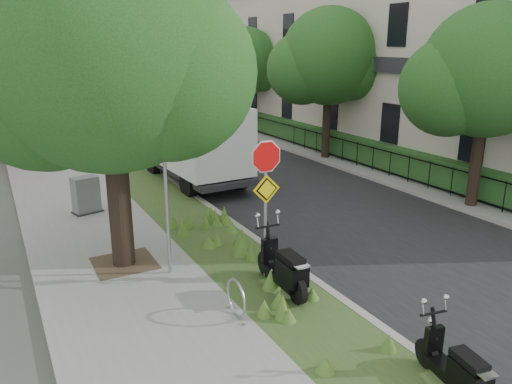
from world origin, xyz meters
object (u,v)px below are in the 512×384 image
at_px(scooter_far, 286,273).
at_px(box_truck, 196,140).
at_px(utility_cabinet, 86,195).
at_px(scooter_near, 459,374).
at_px(sign_assembly, 266,182).

distance_m(scooter_far, box_truck, 9.47).
distance_m(box_truck, utility_cabinet, 4.88).
bearing_deg(scooter_near, scooter_far, 98.33).
xyz_separation_m(sign_assembly, box_truck, (1.70, 8.40, -0.65)).
relative_size(sign_assembly, utility_cabinet, 2.87).
distance_m(sign_assembly, utility_cabinet, 7.22).
height_order(sign_assembly, scooter_far, sign_assembly).
xyz_separation_m(scooter_near, utility_cabinet, (-3.26, 11.26, 0.16)).
distance_m(sign_assembly, box_truck, 8.60).
height_order(sign_assembly, scooter_near, sign_assembly).
bearing_deg(sign_assembly, utility_cabinet, 112.38).
relative_size(scooter_near, scooter_far, 0.82).
bearing_deg(scooter_far, sign_assembly, 90.87).
xyz_separation_m(sign_assembly, utility_cabinet, (-2.68, 6.50, -1.67)).
bearing_deg(box_truck, scooter_near, -94.85).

